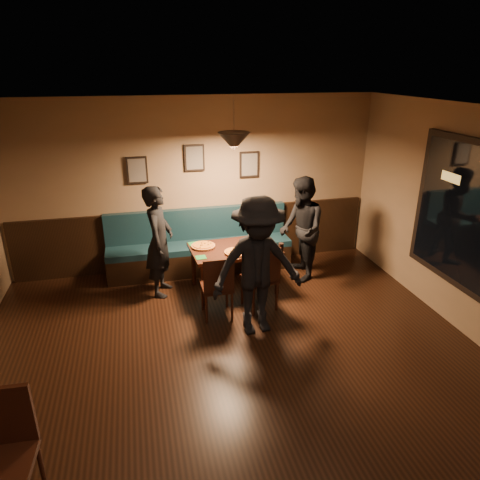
# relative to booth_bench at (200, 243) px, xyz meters

# --- Properties ---
(floor) EXTENTS (7.00, 7.00, 0.00)m
(floor) POSITION_rel_booth_bench_xyz_m (0.00, -3.20, -0.50)
(floor) COLOR black
(floor) RESTS_ON ground
(ceiling) EXTENTS (7.00, 7.00, 0.00)m
(ceiling) POSITION_rel_booth_bench_xyz_m (0.00, -3.20, 2.30)
(ceiling) COLOR silver
(ceiling) RESTS_ON ground
(wall_back) EXTENTS (6.00, 0.00, 6.00)m
(wall_back) POSITION_rel_booth_bench_xyz_m (0.00, 0.30, 0.90)
(wall_back) COLOR #8C704F
(wall_back) RESTS_ON ground
(wainscot) EXTENTS (5.88, 0.06, 1.00)m
(wainscot) POSITION_rel_booth_bench_xyz_m (0.00, 0.27, 0.00)
(wainscot) COLOR black
(wainscot) RESTS_ON ground
(booth_bench) EXTENTS (3.00, 0.60, 1.00)m
(booth_bench) POSITION_rel_booth_bench_xyz_m (0.00, 0.00, 0.00)
(booth_bench) COLOR #0F232D
(booth_bench) RESTS_ON ground
(picture_left) EXTENTS (0.32, 0.04, 0.42)m
(picture_left) POSITION_rel_booth_bench_xyz_m (-0.90, 0.27, 1.20)
(picture_left) COLOR black
(picture_left) RESTS_ON wall_back
(picture_center) EXTENTS (0.32, 0.04, 0.42)m
(picture_center) POSITION_rel_booth_bench_xyz_m (0.00, 0.27, 1.35)
(picture_center) COLOR black
(picture_center) RESTS_ON wall_back
(picture_right) EXTENTS (0.32, 0.04, 0.42)m
(picture_right) POSITION_rel_booth_bench_xyz_m (0.90, 0.27, 1.20)
(picture_right) COLOR black
(picture_right) RESTS_ON wall_back
(pendant_lamp) EXTENTS (0.44, 0.44, 0.25)m
(pendant_lamp) POSITION_rel_booth_bench_xyz_m (0.41, -0.78, 1.75)
(pendant_lamp) COLOR black
(pendant_lamp) RESTS_ON ceiling
(dining_table) EXTENTS (1.34, 0.91, 0.69)m
(dining_table) POSITION_rel_booth_bench_xyz_m (0.41, -0.78, -0.15)
(dining_table) COLOR black
(dining_table) RESTS_ON floor
(chair_near_left) EXTENTS (0.41, 0.41, 0.92)m
(chair_near_left) POSITION_rel_booth_bench_xyz_m (0.00, -1.45, -0.04)
(chair_near_left) COLOR #321C0D
(chair_near_left) RESTS_ON floor
(chair_near_right) EXTENTS (0.50, 0.50, 0.96)m
(chair_near_right) POSITION_rel_booth_bench_xyz_m (0.62, -1.38, -0.02)
(chair_near_right) COLOR black
(chair_near_right) RESTS_ON floor
(diner_left) EXTENTS (0.55, 0.69, 1.66)m
(diner_left) POSITION_rel_booth_bench_xyz_m (-0.68, -0.61, 0.33)
(diner_left) COLOR black
(diner_left) RESTS_ON floor
(diner_right) EXTENTS (0.70, 0.86, 1.65)m
(diner_right) POSITION_rel_booth_bench_xyz_m (1.52, -0.62, 0.33)
(diner_right) COLOR black
(diner_right) RESTS_ON floor
(diner_front) EXTENTS (1.21, 0.76, 1.80)m
(diner_front) POSITION_rel_booth_bench_xyz_m (0.43, -1.93, 0.40)
(diner_front) COLOR black
(diner_front) RESTS_ON floor
(pizza_a) EXTENTS (0.46, 0.46, 0.04)m
(pizza_a) POSITION_rel_booth_bench_xyz_m (-0.04, -0.64, 0.21)
(pizza_a) COLOR orange
(pizza_a) RESTS_ON dining_table
(pizza_b) EXTENTS (0.40, 0.40, 0.04)m
(pizza_b) POSITION_rel_booth_bench_xyz_m (0.38, -0.98, 0.21)
(pizza_b) COLOR gold
(pizza_b) RESTS_ON dining_table
(pizza_c) EXTENTS (0.41, 0.41, 0.04)m
(pizza_c) POSITION_rel_booth_bench_xyz_m (0.81, -0.62, 0.21)
(pizza_c) COLOR orange
(pizza_c) RESTS_ON dining_table
(soda_glass) EXTENTS (0.08, 0.08, 0.15)m
(soda_glass) POSITION_rel_booth_bench_xyz_m (1.02, -1.12, 0.27)
(soda_glass) COLOR black
(soda_glass) RESTS_ON dining_table
(tabasco_bottle) EXTENTS (0.04, 0.04, 0.13)m
(tabasco_bottle) POSITION_rel_booth_bench_xyz_m (0.87, -0.79, 0.25)
(tabasco_bottle) COLOR maroon
(tabasco_bottle) RESTS_ON dining_table
(napkin_a) EXTENTS (0.18, 0.18, 0.01)m
(napkin_a) POSITION_rel_booth_bench_xyz_m (-0.16, -0.49, 0.19)
(napkin_a) COLOR #1D6D2C
(napkin_a) RESTS_ON dining_table
(napkin_b) EXTENTS (0.15, 0.15, 0.01)m
(napkin_b) POSITION_rel_booth_bench_xyz_m (-0.13, -1.01, 0.19)
(napkin_b) COLOR #1B6728
(napkin_b) RESTS_ON dining_table
(cutlery_set) EXTENTS (0.16, 0.09, 0.00)m
(cutlery_set) POSITION_rel_booth_bench_xyz_m (0.34, -1.17, 0.19)
(cutlery_set) COLOR silver
(cutlery_set) RESTS_ON dining_table
(cafe_chair_far) EXTENTS (0.48, 0.48, 1.03)m
(cafe_chair_far) POSITION_rel_booth_bench_xyz_m (-2.07, -3.93, 0.01)
(cafe_chair_far) COLOR black
(cafe_chair_far) RESTS_ON floor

